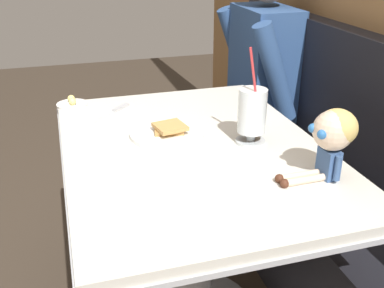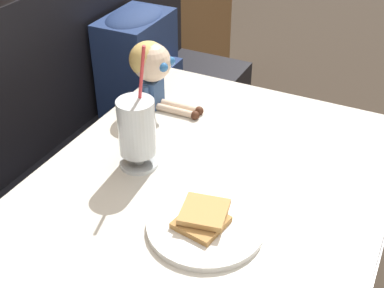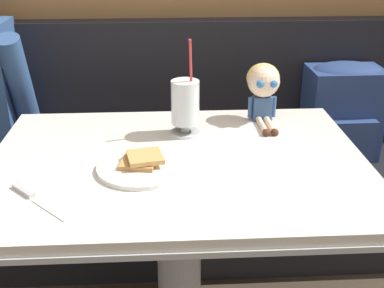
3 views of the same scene
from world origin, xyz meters
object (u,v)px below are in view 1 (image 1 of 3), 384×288
(butter_knife, at_px, (115,111))
(butter_saucer, at_px, (72,104))
(seated_doll, at_px, (333,134))
(toast_plate, at_px, (168,132))
(diner_patron, at_px, (256,66))
(milkshake_glass, at_px, (252,114))

(butter_knife, bearing_deg, butter_saucer, -126.93)
(butter_knife, xyz_separation_m, seated_doll, (0.68, 0.49, 0.12))
(butter_saucer, relative_size, butter_knife, 0.66)
(toast_plate, bearing_deg, seated_doll, 41.49)
(diner_patron, bearing_deg, butter_saucer, -70.46)
(toast_plate, xyz_separation_m, butter_saucer, (-0.39, -0.29, -0.00))
(toast_plate, relative_size, butter_saucer, 2.08)
(butter_saucer, relative_size, seated_doll, 0.55)
(seated_doll, bearing_deg, butter_saucer, -140.81)
(butter_knife, height_order, seated_doll, seated_doll)
(seated_doll, bearing_deg, toast_plate, -138.51)
(butter_saucer, xyz_separation_m, butter_knife, (0.11, 0.15, -0.00))
(toast_plate, xyz_separation_m, milkshake_glass, (0.13, 0.24, 0.09))
(toast_plate, distance_m, butter_saucer, 0.48)
(butter_saucer, xyz_separation_m, diner_patron, (-0.33, 0.93, -0.01))
(milkshake_glass, height_order, butter_saucer, milkshake_glass)
(milkshake_glass, xyz_separation_m, butter_knife, (-0.41, -0.38, -0.10))
(toast_plate, bearing_deg, diner_patron, 138.35)
(butter_knife, bearing_deg, milkshake_glass, 43.00)
(toast_plate, xyz_separation_m, diner_patron, (-0.72, 0.64, -0.01))
(milkshake_glass, distance_m, butter_knife, 0.56)
(toast_plate, bearing_deg, milkshake_glass, 61.34)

